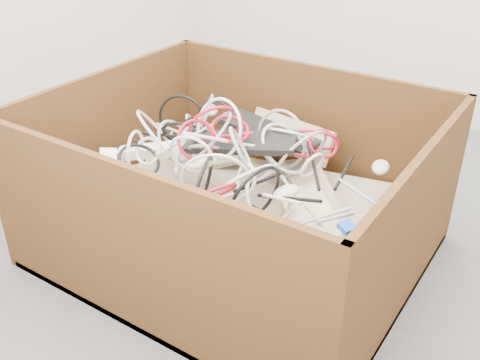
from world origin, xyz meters
The scene contains 8 objects.
ground centered at (0.00, 0.00, 0.00)m, with size 3.00×3.00×0.00m, color #5A595C.
cardboard_box centered at (-0.09, -0.18, 0.15)m, with size 1.30×1.09×0.62m.
keyboard_pile centered at (-0.05, -0.15, 0.28)m, with size 1.05×1.02×0.32m.
mice_scatter centered at (-0.07, -0.23, 0.36)m, with size 1.01×0.75×0.21m.
power_strip_left centered at (-0.41, -0.26, 0.37)m, with size 0.30×0.05×0.04m, color white.
power_strip_right centered at (-0.41, -0.48, 0.35)m, with size 0.31×0.06×0.04m, color white.
vga_plug centered at (0.42, -0.33, 0.37)m, with size 0.04×0.04×0.02m, color blue.
cable_tangle centered at (-0.13, -0.16, 0.41)m, with size 1.14×0.82×0.39m.
Camera 1 is at (0.90, -1.63, 1.29)m, focal length 41.60 mm.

